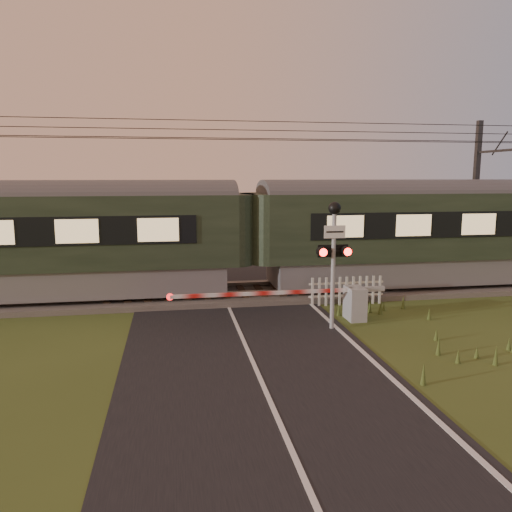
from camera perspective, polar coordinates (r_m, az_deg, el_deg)
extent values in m
plane|color=#3B4B1D|center=(11.76, -0.38, -12.08)|extent=(160.00, 160.00, 0.00)
cube|color=black|center=(11.76, -0.38, -12.03)|extent=(6.00, 140.00, 0.02)
cube|color=#47423D|center=(17.91, -3.72, -4.41)|extent=(140.00, 3.40, 0.24)
cube|color=slate|center=(17.16, -3.48, -4.32)|extent=(140.00, 0.08, 0.14)
cube|color=slate|center=(18.56, -3.95, -3.29)|extent=(140.00, 0.08, 0.14)
cube|color=#2D2116|center=(17.88, -3.72, -4.01)|extent=(0.24, 2.20, 0.06)
cylinder|color=black|center=(17.15, -3.81, 13.30)|extent=(120.00, 0.02, 0.02)
cylinder|color=black|center=(17.75, -4.01, 13.16)|extent=(120.00, 0.02, 0.02)
cylinder|color=black|center=(17.50, -3.93, 15.19)|extent=(120.00, 0.02, 0.02)
cylinder|color=black|center=(17.47, -3.92, 14.21)|extent=(120.00, 0.02, 0.02)
cube|color=slate|center=(21.97, 27.10, -0.89)|extent=(19.06, 2.52, 0.95)
cube|color=gray|center=(15.23, 11.25, -5.33)|extent=(0.49, 0.76, 0.99)
cylinder|color=gray|center=(15.18, 10.77, -5.36)|extent=(0.11, 0.11, 0.99)
cube|color=gray|center=(15.31, 13.03, -3.69)|extent=(0.81, 0.14, 0.14)
cube|color=red|center=(14.39, 0.84, -4.28)|extent=(5.30, 0.10, 0.10)
cylinder|color=red|center=(14.16, -9.81, -4.63)|extent=(0.20, 0.04, 0.20)
cylinder|color=gray|center=(13.94, 8.79, -1.86)|extent=(0.12, 0.12, 3.24)
cube|color=white|center=(13.71, 8.99, 2.74)|extent=(0.59, 0.03, 0.35)
sphere|color=black|center=(13.71, 8.98, 5.42)|extent=(0.35, 0.35, 0.35)
cube|color=black|center=(13.84, 8.85, 0.55)|extent=(0.81, 0.06, 0.06)
cylinder|color=#FF140C|center=(13.56, 7.71, 0.40)|extent=(0.22, 0.02, 0.22)
cylinder|color=#FF140C|center=(13.78, 10.45, 0.47)|extent=(0.22, 0.02, 0.22)
cube|color=black|center=(13.88, 8.79, 0.58)|extent=(0.86, 0.02, 0.35)
cube|color=silver|center=(16.92, 10.25, -4.45)|extent=(2.57, 0.04, 0.06)
cube|color=silver|center=(16.82, 10.29, -3.04)|extent=(2.57, 0.04, 0.06)
cube|color=#2D2D30|center=(23.46, 23.71, 5.99)|extent=(0.21, 0.21, 6.54)
cube|color=#2D2D30|center=(22.51, 25.66, 10.76)|extent=(0.09, 2.40, 0.09)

